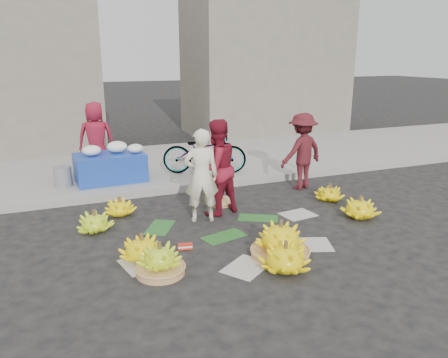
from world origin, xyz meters
name	(u,v)px	position (x,y,z in m)	size (l,w,h in m)	color
ground	(225,231)	(0.00, 0.00, 0.00)	(80.00, 80.00, 0.00)	black
curb	(184,187)	(0.00, 2.20, 0.07)	(40.00, 0.25, 0.15)	gray
sidewalk	(159,164)	(0.00, 4.30, 0.06)	(40.00, 4.00, 0.12)	gray
building_right	(265,58)	(4.50, 7.70, 2.50)	(5.00, 3.00, 5.00)	gray
newspaper_scatter	(247,252)	(0.00, -0.80, 0.00)	(3.20, 1.80, 0.00)	beige
banana_leaves	(215,227)	(-0.10, 0.20, 0.00)	(2.00, 1.00, 0.00)	#1C561E
banana_bunch_0	(142,248)	(-1.37, -0.51, 0.17)	(0.66, 0.66, 0.37)	#FFE70C
banana_bunch_1	(160,261)	(-1.25, -0.96, 0.18)	(0.65, 0.65, 0.42)	#B17F4A
banana_bunch_2	(280,240)	(0.36, -1.07, 0.23)	(0.88, 0.88, 0.51)	#B17F4A
banana_bunch_3	(285,258)	(0.21, -1.46, 0.18)	(0.86, 0.86, 0.40)	#FFE70C
banana_bunch_4	(360,208)	(2.26, -0.30, 0.17)	(0.74, 0.74, 0.39)	#FFE70C
banana_bunch_5	(330,193)	(2.32, 0.64, 0.14)	(0.53, 0.53, 0.32)	#FFE70C
banana_bunch_6	(95,222)	(-1.85, 0.73, 0.15)	(0.65, 0.65, 0.34)	#9BCA1C
banana_bunch_7	(120,208)	(-1.39, 1.26, 0.14)	(0.54, 0.54, 0.33)	#FFE70C
basket_spare	(220,202)	(0.38, 1.21, 0.03)	(0.51, 0.51, 0.06)	#B17F4A
incense_stack	(185,247)	(-0.77, -0.41, 0.05)	(0.20, 0.06, 0.08)	red
vendor_cream	(201,176)	(-0.19, 0.56, 0.75)	(0.55, 0.36, 1.50)	#F1E9CB
vendor_red	(216,168)	(0.15, 0.78, 0.80)	(0.78, 0.60, 1.60)	maroon
man_striped	(302,151)	(2.24, 1.51, 0.76)	(0.98, 0.56, 1.51)	maroon
flower_table	(111,165)	(-1.28, 3.03, 0.44)	(1.40, 0.93, 0.78)	#18389E
grey_bucket	(63,176)	(-2.20, 3.02, 0.31)	(0.34, 0.34, 0.38)	slate
flower_vendor	(96,138)	(-1.45, 3.74, 0.89)	(0.75, 0.49, 1.54)	maroon
bicycle	(205,152)	(0.69, 2.92, 0.59)	(1.78, 0.62, 0.94)	gray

